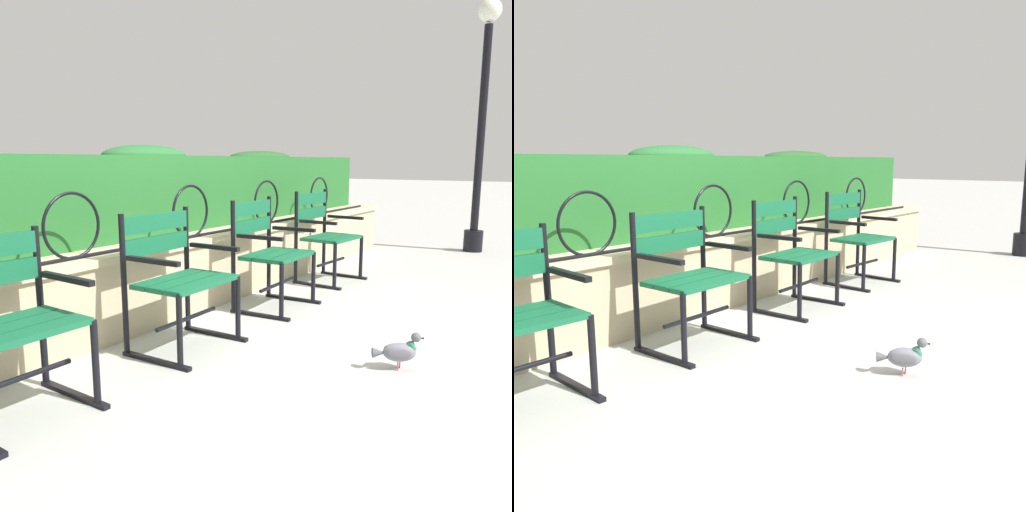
{
  "view_description": "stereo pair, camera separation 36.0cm",
  "coord_description": "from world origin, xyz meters",
  "views": [
    {
      "loc": [
        -2.96,
        -1.8,
        1.19
      ],
      "look_at": [
        0.0,
        0.16,
        0.55
      ],
      "focal_mm": 37.15,
      "sensor_mm": 36.0,
      "label": 1
    },
    {
      "loc": [
        -2.75,
        -2.09,
        1.19
      ],
      "look_at": [
        0.0,
        0.16,
        0.55
      ],
      "focal_mm": 37.15,
      "sensor_mm": 36.0,
      "label": 2
    }
  ],
  "objects": [
    {
      "name": "iron_arch_fence",
      "position": [
        -0.3,
        0.9,
        0.77
      ],
      "size": [
        7.25,
        0.02,
        0.42
      ],
      "color": "black",
      "rests_on": "stone_wall"
    },
    {
      "name": "pigeon_near_chairs",
      "position": [
        -0.09,
        -0.89,
        0.11
      ],
      "size": [
        0.2,
        0.27,
        0.22
      ],
      "color": "slate",
      "rests_on": "ground"
    },
    {
      "name": "park_chair_centre_left",
      "position": [
        -0.49,
        0.44,
        0.47
      ],
      "size": [
        0.65,
        0.53,
        0.88
      ],
      "color": "#145B38",
      "rests_on": "ground"
    },
    {
      "name": "stone_wall",
      "position": [
        0.0,
        0.97,
        0.3
      ],
      "size": [
        7.79,
        0.41,
        0.59
      ],
      "color": "tan",
      "rests_on": "ground"
    },
    {
      "name": "lamppost",
      "position": [
        4.43,
        -0.38,
        1.64
      ],
      "size": [
        0.28,
        0.28,
        3.15
      ],
      "color": "black",
      "rests_on": "ground"
    },
    {
      "name": "park_chair_leftmost",
      "position": [
        -1.62,
        0.47,
        0.46
      ],
      "size": [
        0.58,
        0.54,
        0.86
      ],
      "color": "#145B38",
      "rests_on": "ground"
    },
    {
      "name": "park_chair_centre_right",
      "position": [
        0.63,
        0.45,
        0.47
      ],
      "size": [
        0.64,
        0.55,
        0.89
      ],
      "color": "#145B38",
      "rests_on": "ground"
    },
    {
      "name": "ground_plane",
      "position": [
        0.0,
        0.0,
        0.0
      ],
      "size": [
        60.0,
        60.0,
        0.0
      ],
      "primitive_type": "plane",
      "color": "#ADADA8"
    },
    {
      "name": "hedge_row",
      "position": [
        -0.04,
        1.41,
        0.94
      ],
      "size": [
        7.64,
        0.53,
        0.74
      ],
      "color": "#236028",
      "rests_on": "stone_wall"
    },
    {
      "name": "park_chair_rightmost",
      "position": [
        1.77,
        0.5,
        0.47
      ],
      "size": [
        0.62,
        0.55,
        0.9
      ],
      "color": "#145B38",
      "rests_on": "ground"
    }
  ]
}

